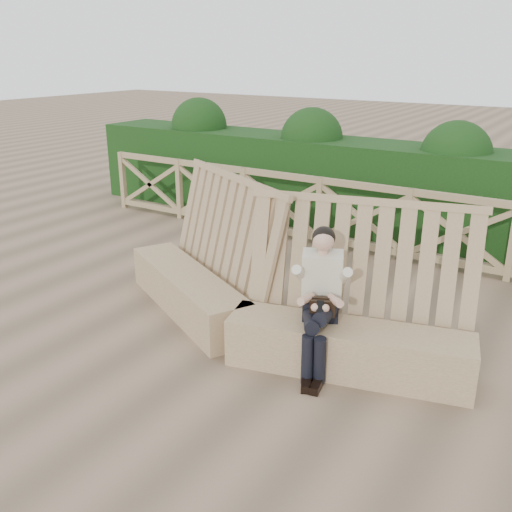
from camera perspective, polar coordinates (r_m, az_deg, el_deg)
The scene contains 5 objects.
ground at distance 6.15m, azimuth -2.67°, elevation -8.86°, with size 60.00×60.00×0.00m, color brown.
bench at distance 6.16m, azimuth 0.83°, elevation -4.53°, with size 4.50×1.77×1.62m.
woman at distance 5.46m, azimuth 6.47°, elevation -3.85°, with size 0.55×0.86×1.41m.
guardrail at distance 8.82m, azimuth 10.48°, elevation 3.77°, with size 10.10×0.09×1.10m.
hedge at distance 9.86m, azimuth 13.25°, elevation 6.46°, with size 12.00×1.20×1.50m, color black.
Camera 1 is at (3.13, -4.38, 2.96)m, focal length 40.00 mm.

